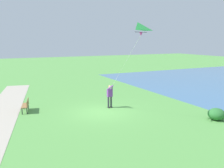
{
  "coord_description": "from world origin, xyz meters",
  "views": [
    {
      "loc": [
        6.77,
        15.38,
        5.09
      ],
      "look_at": [
        -0.5,
        0.59,
        2.11
      ],
      "focal_mm": 38.8,
      "sensor_mm": 36.0,
      "label": 1
    }
  ],
  "objects_px": {
    "flying_kite": "(138,30)",
    "park_bench_near_walkway": "(26,105)",
    "person_kite_flyer": "(110,94)",
    "lakeside_shrub": "(216,114)"
  },
  "relations": [
    {
      "from": "person_kite_flyer",
      "to": "flying_kite",
      "type": "height_order",
      "value": "flying_kite"
    },
    {
      "from": "flying_kite",
      "to": "lakeside_shrub",
      "type": "relative_size",
      "value": 3.95
    },
    {
      "from": "flying_kite",
      "to": "park_bench_near_walkway",
      "type": "distance_m",
      "value": 9.6
    },
    {
      "from": "flying_kite",
      "to": "park_bench_near_walkway",
      "type": "bearing_deg",
      "value": -41.14
    },
    {
      "from": "person_kite_flyer",
      "to": "park_bench_near_walkway",
      "type": "bearing_deg",
      "value": -16.82
    },
    {
      "from": "park_bench_near_walkway",
      "to": "flying_kite",
      "type": "bearing_deg",
      "value": 138.86
    },
    {
      "from": "person_kite_flyer",
      "to": "park_bench_near_walkway",
      "type": "distance_m",
      "value": 6.18
    },
    {
      "from": "park_bench_near_walkway",
      "to": "lakeside_shrub",
      "type": "distance_m",
      "value": 13.15
    },
    {
      "from": "person_kite_flyer",
      "to": "park_bench_near_walkway",
      "type": "xyz_separation_m",
      "value": [
        5.89,
        -1.78,
        -0.54
      ]
    },
    {
      "from": "person_kite_flyer",
      "to": "lakeside_shrub",
      "type": "distance_m",
      "value": 7.55
    }
  ]
}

